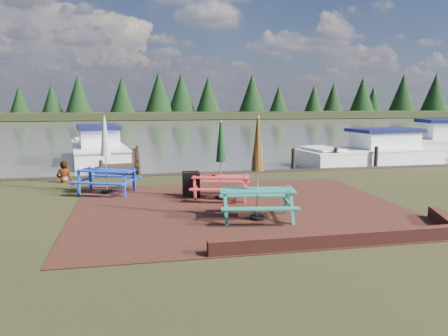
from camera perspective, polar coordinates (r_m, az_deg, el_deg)
ground at (r=11.29m, az=3.24°, el=-6.45°), size 120.00×120.00×0.00m
paving at (r=12.23m, az=2.04°, el=-5.20°), size 9.00×7.50×0.02m
brick_wall at (r=9.91m, az=19.16°, el=-8.21°), size 6.21×1.79×0.30m
water at (r=47.71m, az=-8.18°, el=5.11°), size 120.00×60.00×0.02m
far_treeline at (r=76.58m, az=-9.55°, el=8.88°), size 120.00×10.00×8.10m
picnic_table_teal at (r=10.86m, az=4.39°, el=-2.20°), size 2.09×1.92×2.57m
picnic_table_red at (r=13.13m, az=-0.42°, el=-0.59°), size 2.06×1.94×2.36m
picnic_table_blue at (r=14.50m, az=-15.14°, el=0.19°), size 2.28×2.17×2.49m
chalkboard at (r=13.38m, az=-4.32°, el=-2.20°), size 0.52×0.53×0.82m
jetty at (r=22.00m, az=-13.27°, el=1.10°), size 1.76×9.08×1.00m
boat_jetty at (r=23.69m, az=-16.11°, el=2.31°), size 3.56×7.67×2.14m
boat_near at (r=22.83m, az=18.83°, el=1.83°), size 7.56×3.52×1.97m
boat_far at (r=28.34m, az=26.18°, el=2.86°), size 7.72×3.76×2.31m
person at (r=16.90m, az=-20.23°, el=0.85°), size 0.62×0.44×1.59m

